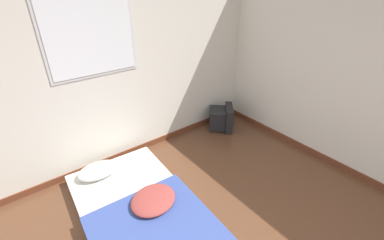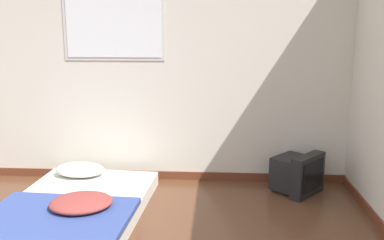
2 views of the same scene
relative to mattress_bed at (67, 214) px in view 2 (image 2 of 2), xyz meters
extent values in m
cube|color=silver|center=(0.04, 1.24, 1.20)|extent=(7.66, 0.06, 2.60)
cube|color=brown|center=(0.04, 1.20, -0.06)|extent=(7.66, 0.02, 0.09)
cube|color=silver|center=(0.17, 1.20, 1.75)|extent=(1.08, 0.01, 1.06)
cube|color=white|center=(0.17, 1.19, 1.75)|extent=(1.01, 0.01, 0.99)
cube|color=silver|center=(0.00, 0.02, -0.03)|extent=(1.28, 2.14, 0.14)
ellipsoid|color=silver|center=(-0.16, 0.85, 0.11)|extent=(0.54, 0.37, 0.14)
cube|color=#384C93|center=(-0.02, -0.38, 0.06)|extent=(1.25, 1.27, 0.05)
ellipsoid|color=#993D38|center=(0.15, -0.04, 0.13)|extent=(0.62, 0.57, 0.11)
cube|color=black|center=(2.05, 0.96, 0.09)|extent=(0.46, 0.47, 0.34)
cube|color=black|center=(2.19, 0.83, 0.11)|extent=(0.40, 0.43, 0.42)
cube|color=black|center=(2.24, 0.78, 0.12)|extent=(0.26, 0.29, 0.30)
camera|label=1|loc=(-0.78, -1.93, 2.31)|focal=24.00mm
camera|label=2|loc=(1.30, -3.33, 1.57)|focal=40.00mm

